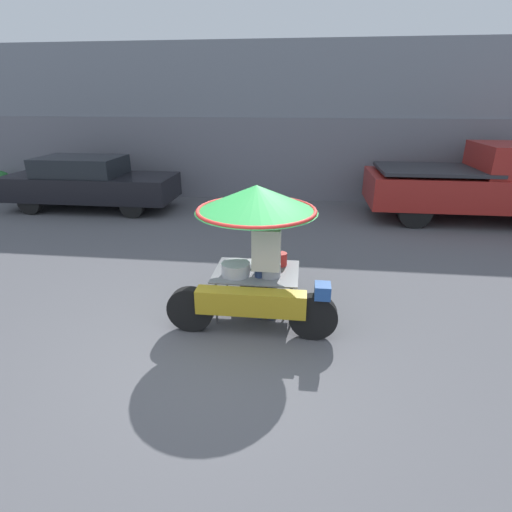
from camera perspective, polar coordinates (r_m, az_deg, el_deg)
ground_plane at (r=5.21m, az=-4.75°, el=-12.89°), size 36.00×36.00×0.00m
shopfront_building at (r=13.22m, az=3.03°, el=18.47°), size 28.00×2.06×4.44m
vendor_motorcycle_cart at (r=5.35m, az=-0.01°, el=4.75°), size 2.26×1.66×1.88m
vendor_person at (r=5.43m, az=1.47°, el=-0.93°), size 0.38×0.22×1.55m
parked_car at (r=12.18m, az=-22.72°, el=9.67°), size 4.63×1.67×1.45m
pickup_truck at (r=11.59m, az=29.35°, el=8.99°), size 5.17×1.99×1.92m
potted_plant at (r=15.14m, az=-32.63°, el=8.94°), size 0.60×0.60×0.81m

